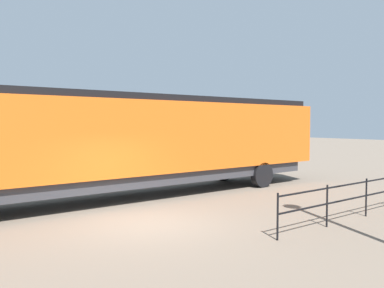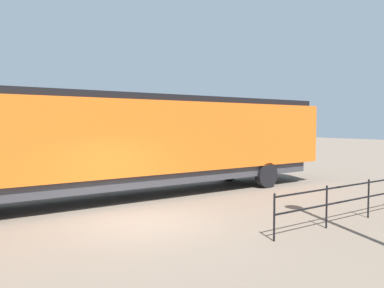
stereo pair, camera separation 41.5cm
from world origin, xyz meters
The scene contains 3 objects.
ground_plane centered at (0.00, 0.00, 0.00)m, with size 120.00×120.00×0.00m, color #756656.
locomotive centered at (-3.69, 2.22, 2.19)m, with size 2.84×17.69×3.87m.
platform_fence centered at (3.19, 6.78, 0.75)m, with size 0.05×10.12×1.15m.
Camera 1 is at (9.31, -5.45, 2.81)m, focal length 36.46 mm.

